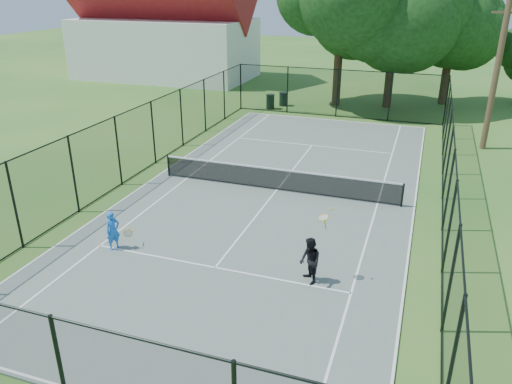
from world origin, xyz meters
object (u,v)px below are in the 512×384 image
(trash_bin_right, at_px, (283,99))
(player_black, at_px, (310,261))
(tennis_net, at_px, (277,178))
(player_blue, at_px, (113,231))
(utility_pole, at_px, (496,76))
(trash_bin_left, at_px, (270,102))

(trash_bin_right, bearing_deg, player_black, -71.82)
(tennis_net, distance_m, player_blue, 7.29)
(utility_pole, relative_size, player_blue, 5.74)
(utility_pole, bearing_deg, player_black, -110.15)
(tennis_net, distance_m, trash_bin_left, 14.38)
(tennis_net, distance_m, player_black, 6.86)
(trash_bin_left, height_order, player_black, player_black)
(player_blue, height_order, player_black, player_black)
(trash_bin_right, height_order, player_black, player_black)
(trash_bin_right, distance_m, player_blue, 21.17)
(trash_bin_right, xyz_separation_m, player_blue, (0.49, -21.16, 0.23))
(tennis_net, bearing_deg, trash_bin_right, 105.27)
(trash_bin_right, bearing_deg, player_blue, -88.67)
(player_blue, relative_size, player_black, 0.56)
(player_blue, bearing_deg, tennis_net, 60.87)
(utility_pole, bearing_deg, tennis_net, -133.22)
(trash_bin_left, height_order, player_blue, player_blue)
(tennis_net, distance_m, trash_bin_right, 15.34)
(trash_bin_right, relative_size, player_black, 0.41)
(utility_pole, distance_m, player_black, 16.49)
(tennis_net, relative_size, player_blue, 7.88)
(trash_bin_left, height_order, utility_pole, utility_pole)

